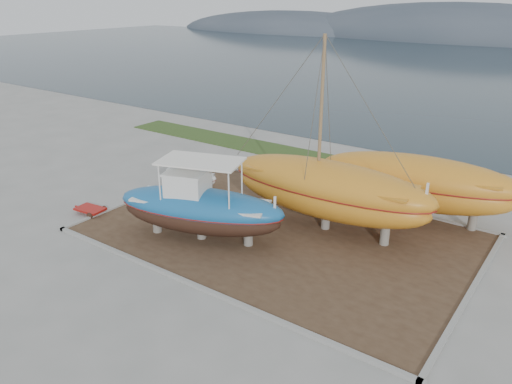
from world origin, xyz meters
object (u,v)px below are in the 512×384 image
Objects in this scene: orange_sailboat at (330,138)px; orange_bare_hull at (416,189)px; red_trailer at (90,211)px; white_dinghy at (191,178)px; blue_caique at (200,200)px.

orange_sailboat reaches higher than orange_bare_hull.
red_trailer is (-14.44, -9.49, -1.55)m from orange_bare_hull.
white_dinghy is 6.33m from red_trailer.
white_dinghy is 10.36m from orange_sailboat.
orange_bare_hull reaches higher than red_trailer.
red_trailer is (-1.79, -6.06, -0.46)m from white_dinghy.
orange_bare_hull reaches higher than white_dinghy.
orange_sailboat is 13.46m from red_trailer.
red_trailer is at bearing 171.76° from blue_caique.
white_dinghy is 0.35× the size of orange_sailboat.
orange_bare_hull is (7.53, 8.23, -0.33)m from blue_caique.
orange_sailboat is (9.48, -0.33, 4.15)m from white_dinghy.
blue_caique is 7.16m from white_dinghy.
orange_sailboat is at bearing -6.40° from white_dinghy.
orange_sailboat is at bearing 27.07° from blue_caique.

